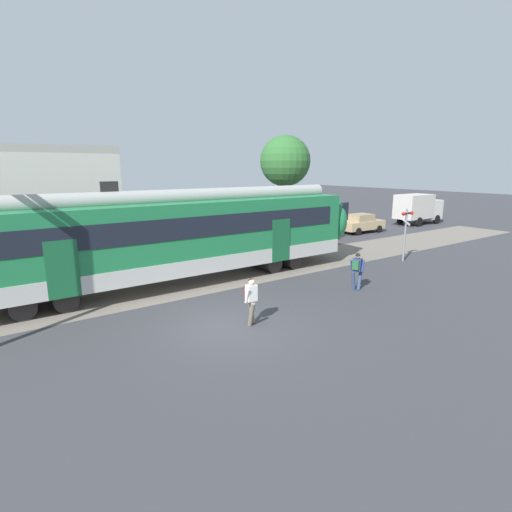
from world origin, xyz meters
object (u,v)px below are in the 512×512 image
(box_truck, at_px, (418,208))
(crossing_signal, at_px, (406,227))
(parked_car_tan, at_px, (361,223))
(parked_car_red, at_px, (315,228))
(pedestrian_white, at_px, (251,297))
(pedestrian_navy, at_px, (357,268))

(box_truck, bearing_deg, crossing_signal, -149.43)
(parked_car_tan, bearing_deg, box_truck, 1.57)
(crossing_signal, bearing_deg, box_truck, 30.57)
(parked_car_red, xyz_separation_m, parked_car_tan, (5.04, -0.22, 0.00))
(pedestrian_white, height_order, box_truck, box_truck)
(parked_car_tan, bearing_deg, pedestrian_white, -149.61)
(pedestrian_white, height_order, pedestrian_navy, same)
(pedestrian_white, bearing_deg, box_truck, 22.55)
(pedestrian_navy, height_order, box_truck, box_truck)
(pedestrian_white, relative_size, pedestrian_navy, 1.00)
(pedestrian_navy, relative_size, box_truck, 0.32)
(box_truck, distance_m, crossing_signal, 16.61)
(pedestrian_white, xyz_separation_m, crossing_signal, (12.51, 2.69, 1.02))
(pedestrian_white, bearing_deg, crossing_signal, 12.12)
(pedestrian_white, relative_size, crossing_signal, 0.56)
(pedestrian_white, xyz_separation_m, box_truck, (26.81, 11.13, 0.58))
(pedestrian_white, relative_size, box_truck, 0.32)
(pedestrian_navy, distance_m, parked_car_tan, 16.29)
(pedestrian_navy, height_order, parked_car_tan, pedestrian_navy)
(pedestrian_navy, relative_size, parked_car_red, 0.41)
(parked_car_red, distance_m, crossing_signal, 8.59)
(parked_car_red, relative_size, parked_car_tan, 1.01)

